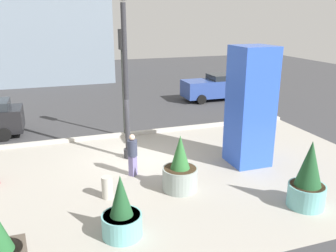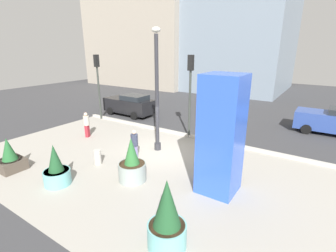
% 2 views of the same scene
% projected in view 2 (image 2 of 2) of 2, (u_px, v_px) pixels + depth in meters
% --- Properties ---
extents(ground_plane, '(60.00, 60.00, 0.00)m').
position_uv_depth(ground_plane, '(194.00, 133.00, 16.64)').
color(ground_plane, '#38383A').
extents(plaza_pavement, '(18.00, 10.00, 0.02)m').
position_uv_depth(plaza_pavement, '(137.00, 167.00, 11.86)').
color(plaza_pavement, '#9E998E').
rests_on(plaza_pavement, ground_plane).
extents(curb_strip, '(18.00, 0.24, 0.16)m').
position_uv_depth(curb_strip, '(188.00, 135.00, 15.91)').
color(curb_strip, '#B7B2A8').
rests_on(curb_strip, ground_plane).
extents(lamp_post, '(0.44, 0.44, 6.46)m').
position_uv_depth(lamp_post, '(157.00, 94.00, 12.93)').
color(lamp_post, '#2D2D33').
rests_on(lamp_post, ground_plane).
extents(art_pillar_blue, '(1.45, 1.45, 4.63)m').
position_uv_depth(art_pillar_blue, '(221.00, 136.00, 9.28)').
color(art_pillar_blue, blue).
rests_on(art_pillar_blue, ground_plane).
extents(potted_plant_near_right, '(1.08, 1.08, 1.78)m').
position_uv_depth(potted_plant_near_right, '(56.00, 170.00, 10.19)').
color(potted_plant_near_right, '#6BB2B2').
rests_on(potted_plant_near_right, ground_plane).
extents(potted_plant_near_left, '(1.19, 1.19, 1.95)m').
position_uv_depth(potted_plant_near_left, '(132.00, 165.00, 10.49)').
color(potted_plant_near_left, gray).
rests_on(potted_plant_near_left, ground_plane).
extents(potted_plant_curbside, '(1.13, 1.13, 2.16)m').
position_uv_depth(potted_plant_curbside, '(167.00, 220.00, 6.88)').
color(potted_plant_curbside, '#6BB2B2').
rests_on(potted_plant_curbside, ground_plane).
extents(potted_plant_by_pillar, '(1.06, 1.06, 1.60)m').
position_uv_depth(potted_plant_by_pillar, '(10.00, 158.00, 11.39)').
color(potted_plant_by_pillar, '#4C4238').
rests_on(potted_plant_by_pillar, ground_plane).
extents(concrete_bollard, '(0.36, 0.36, 0.75)m').
position_uv_depth(concrete_bollard, '(98.00, 157.00, 12.03)').
color(concrete_bollard, '#B2ADA3').
rests_on(concrete_bollard, ground_plane).
extents(traffic_light_corner, '(0.28, 0.42, 4.99)m').
position_uv_depth(traffic_light_corner, '(98.00, 77.00, 18.91)').
color(traffic_light_corner, '#333833').
rests_on(traffic_light_corner, ground_plane).
extents(traffic_light_far_side, '(0.28, 0.42, 5.09)m').
position_uv_depth(traffic_light_far_side, '(190.00, 84.00, 14.82)').
color(traffic_light_far_side, '#333833').
rests_on(traffic_light_far_side, ground_plane).
extents(car_curb_west, '(4.39, 2.08, 1.77)m').
position_uv_depth(car_curb_west, '(130.00, 105.00, 20.77)').
color(car_curb_west, black).
rests_on(car_curb_west, ground_plane).
extents(car_far_lane, '(4.45, 2.09, 1.76)m').
position_uv_depth(car_far_lane, '(334.00, 121.00, 16.13)').
color(car_far_lane, '#2D4793').
rests_on(car_far_lane, ground_plane).
extents(pedestrian_crossing, '(0.51, 0.51, 1.60)m').
position_uv_depth(pedestrian_crossing, '(134.00, 144.00, 12.37)').
color(pedestrian_crossing, slate).
rests_on(pedestrian_crossing, ground_plane).
extents(pedestrian_on_sidewalk, '(0.47, 0.47, 1.62)m').
position_uv_depth(pedestrian_on_sidewalk, '(87.00, 124.00, 15.59)').
color(pedestrian_on_sidewalk, maroon).
rests_on(pedestrian_on_sidewalk, ground_plane).
extents(office_block_flanking, '(16.51, 10.52, 20.29)m').
position_uv_depth(office_block_flanking, '(146.00, 15.00, 36.76)').
color(office_block_flanking, '#9E9384').
rests_on(office_block_flanking, ground_plane).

